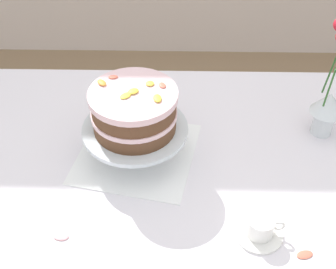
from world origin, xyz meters
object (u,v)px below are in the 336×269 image
flower_vase (332,94)px  teacup (260,228)px  dining_table (189,202)px  layer_cake (134,110)px  cake_stand (135,132)px

flower_vase → teacup: size_ratio=3.07×
dining_table → layer_cake: 0.31m
teacup → layer_cake: bearing=139.0°
cake_stand → teacup: 0.42m
dining_table → layer_cake: size_ratio=6.00×
dining_table → layer_cake: (-0.15, 0.10, 0.25)m
dining_table → cake_stand: size_ratio=4.83×
dining_table → cake_stand: 0.25m
dining_table → cake_stand: bearing=146.8°
layer_cake → cake_stand: bearing=-106.4°
dining_table → layer_cake: bearing=146.8°
flower_vase → teacup: flower_vase is taller
teacup → cake_stand: bearing=139.0°
cake_stand → layer_cake: (0.00, 0.00, 0.08)m
layer_cake → teacup: 0.44m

